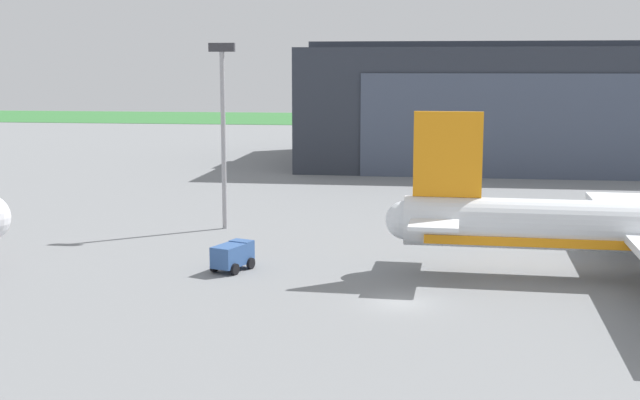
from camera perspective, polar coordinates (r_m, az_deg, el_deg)
ground_plane at (r=54.98m, az=5.45°, el=-6.98°), size 440.00×440.00×0.00m
grass_field_strip at (r=242.97m, az=7.41°, el=5.44°), size 440.00×56.00×0.08m
maintenance_hangar at (r=137.79m, az=16.35°, el=6.15°), size 80.12×41.04×18.91m
ops_van at (r=63.33m, az=-5.94°, el=-3.74°), size 3.01×3.90×2.07m
apron_light_mast at (r=78.58m, az=-6.59°, el=5.41°), size 2.40×0.50×17.24m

